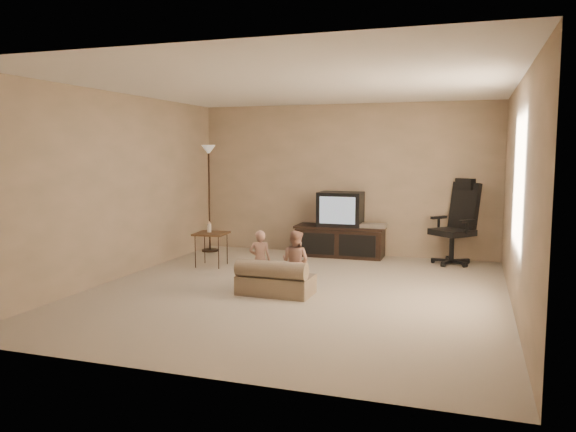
% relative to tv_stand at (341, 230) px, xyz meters
% --- Properties ---
extents(floor, '(5.50, 5.50, 0.00)m').
position_rel_tv_stand_xyz_m(floor, '(0.00, -2.49, -0.44)').
color(floor, '#C4B29C').
rests_on(floor, ground).
extents(room_shell, '(5.50, 5.50, 5.50)m').
position_rel_tv_stand_xyz_m(room_shell, '(0.00, -2.49, 1.08)').
color(room_shell, white).
rests_on(room_shell, floor).
extents(tv_stand, '(1.49, 0.56, 1.06)m').
position_rel_tv_stand_xyz_m(tv_stand, '(0.00, 0.00, 0.00)').
color(tv_stand, black).
rests_on(tv_stand, floor).
extents(office_chair, '(0.85, 0.85, 1.31)m').
position_rel_tv_stand_xyz_m(office_chair, '(1.82, -0.08, 0.03)').
color(office_chair, black).
rests_on(office_chair, floor).
extents(side_table, '(0.49, 0.49, 0.69)m').
position_rel_tv_stand_xyz_m(side_table, '(-1.67, -1.39, 0.05)').
color(side_table, brown).
rests_on(side_table, floor).
extents(floor_lamp, '(0.28, 0.28, 1.83)m').
position_rel_tv_stand_xyz_m(floor_lamp, '(-2.25, -0.26, 0.89)').
color(floor_lamp, black).
rests_on(floor_lamp, floor).
extents(child_sofa, '(0.90, 0.52, 0.43)m').
position_rel_tv_stand_xyz_m(child_sofa, '(-0.19, -2.72, -0.26)').
color(child_sofa, gray).
rests_on(child_sofa, floor).
extents(toddler_left, '(0.32, 0.27, 0.75)m').
position_rel_tv_stand_xyz_m(toddler_left, '(-0.45, -2.51, -0.07)').
color(toddler_left, tan).
rests_on(toddler_left, floor).
extents(toddler_right, '(0.41, 0.29, 0.77)m').
position_rel_tv_stand_xyz_m(toddler_right, '(0.02, -2.52, -0.06)').
color(toddler_right, tan).
rests_on(toddler_right, floor).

